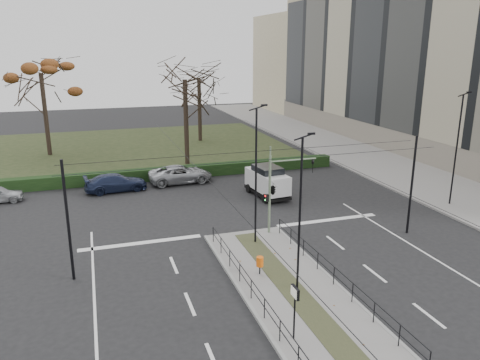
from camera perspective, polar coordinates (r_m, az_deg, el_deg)
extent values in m
plane|color=black|center=(24.28, 3.96, -10.79)|extent=(140.00, 140.00, 0.00)
cube|color=slate|center=(22.22, 6.41, -13.35)|extent=(4.40, 15.00, 0.14)
cube|color=slate|center=(50.75, 13.72, 3.14)|extent=(8.00, 90.00, 0.14)
cube|color=black|center=(53.25, -15.15, 3.61)|extent=(38.00, 26.00, 0.10)
cube|color=black|center=(40.12, -14.10, 0.41)|extent=(38.00, 1.00, 1.00)
cube|color=tan|center=(57.08, 22.09, 12.89)|extent=(12.00, 52.00, 18.00)
cube|color=black|center=(53.42, 17.03, 14.18)|extent=(0.10, 50.96, 14.76)
cylinder|color=black|center=(26.91, -3.29, -6.63)|extent=(0.04, 0.04, 0.90)
cylinder|color=black|center=(28.13, 4.86, -5.63)|extent=(0.04, 0.04, 0.90)
cylinder|color=black|center=(21.00, 1.38, -12.08)|extent=(0.04, 13.20, 0.04)
cylinder|color=black|center=(22.54, 11.44, -10.35)|extent=(0.04, 13.20, 0.04)
cylinder|color=black|center=(23.49, -20.25, -4.75)|extent=(0.14, 0.14, 6.00)
cylinder|color=black|center=(29.45, 20.20, -0.64)|extent=(0.14, 0.14, 6.00)
cylinder|color=black|center=(23.26, 3.31, 2.48)|extent=(20.00, 0.02, 0.02)
cylinder|color=black|center=(25.09, 1.66, 3.49)|extent=(20.00, 0.02, 0.02)
cylinder|color=black|center=(19.51, -3.14, -0.78)|extent=(0.02, 34.00, 0.02)
cylinder|color=black|center=(22.26, 14.55, 0.84)|extent=(0.02, 34.00, 0.02)
cylinder|color=slate|center=(27.59, 3.62, -1.82)|extent=(0.15, 0.15, 4.73)
cylinder|color=slate|center=(27.60, 6.51, 2.44)|extent=(2.91, 0.09, 0.09)
imported|color=black|center=(28.25, 8.84, 1.71)|extent=(0.15, 0.18, 0.82)
imported|color=black|center=(27.55, 4.02, -1.06)|extent=(0.57, 1.84, 0.73)
cube|color=black|center=(27.59, 3.30, -2.21)|extent=(0.20, 0.15, 0.46)
sphere|color=#FF0C0C|center=(27.51, 3.13, -1.96)|extent=(0.10, 0.10, 0.10)
sphere|color=#0CE533|center=(27.59, 3.12, -2.44)|extent=(0.10, 0.10, 0.10)
cylinder|color=black|center=(23.38, 2.43, -10.88)|extent=(0.07, 0.07, 0.44)
cylinder|color=#E1580D|center=(23.19, 2.44, -9.90)|extent=(0.35, 0.35, 0.48)
cylinder|color=black|center=(18.47, 6.65, -15.96)|extent=(0.07, 0.07, 2.07)
cube|color=black|center=(17.99, 6.75, -13.43)|extent=(0.10, 0.57, 0.44)
cube|color=white|center=(17.97, 6.56, -13.47)|extent=(0.02, 0.50, 0.36)
cylinder|color=black|center=(20.90, 7.30, -4.40)|extent=(0.11, 0.11, 7.09)
cube|color=black|center=(20.11, 8.70, 5.61)|extent=(0.31, 0.12, 0.09)
cylinder|color=black|center=(25.75, 1.95, 0.29)|extent=(0.11, 0.11, 7.64)
cube|color=black|center=(25.13, 2.97, 9.11)|extent=(0.33, 0.13, 0.10)
cylinder|color=black|center=(35.63, 24.86, 3.25)|extent=(0.12, 0.12, 7.69)
cube|color=black|center=(35.37, 26.14, 9.59)|extent=(0.34, 0.13, 0.10)
imported|color=#1B233F|center=(37.77, -14.90, -0.31)|extent=(4.90, 2.35, 1.38)
imported|color=#97999E|center=(39.10, -7.25, 0.71)|extent=(5.34, 2.67, 1.45)
cube|color=silver|center=(35.22, 3.35, -0.11)|extent=(2.24, 4.41, 1.37)
cube|color=black|center=(35.00, 3.37, 1.19)|extent=(1.89, 2.50, 0.64)
cube|color=black|center=(35.47, 3.32, -1.49)|extent=(2.28, 4.49, 0.18)
cylinder|color=black|center=(34.71, 5.69, -1.88)|extent=(0.29, 0.68, 0.66)
cylinder|color=black|center=(33.89, 3.08, -2.27)|extent=(0.29, 0.68, 0.66)
cylinder|color=black|center=(37.04, 3.55, -0.68)|extent=(0.29, 0.68, 0.66)
cylinder|color=black|center=(36.28, 1.06, -1.02)|extent=(0.29, 0.68, 0.66)
cylinder|color=black|center=(51.91, -22.62, 7.36)|extent=(0.44, 0.44, 8.31)
ellipsoid|color=#532913|center=(51.55, -23.12, 11.92)|extent=(7.24, 7.24, 5.23)
cylinder|color=black|center=(55.89, -4.95, 8.49)|extent=(0.44, 0.44, 7.25)
cylinder|color=black|center=(44.44, -6.59, 6.97)|extent=(0.44, 0.44, 7.93)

